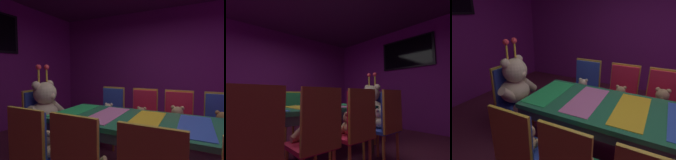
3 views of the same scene
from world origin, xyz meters
TOP-DOWN VIEW (x-y plane):
  - wall_right at (2.60, 0.00)m, footprint 0.12×6.40m
  - banquet_table at (0.00, 0.00)m, footprint 0.90×2.32m
  - teddy_left_2 at (-0.70, 0.29)m, footprint 0.23×0.29m
  - chair_left_3 at (-0.85, 0.78)m, footprint 0.42×0.41m
  - teddy_left_3 at (-0.70, 0.78)m, footprint 0.23×0.29m
  - chair_right_1 at (0.82, -0.27)m, footprint 0.42×0.41m
  - teddy_right_1 at (0.67, -0.27)m, footprint 0.27×0.35m
  - chair_right_2 at (0.82, 0.25)m, footprint 0.42×0.41m
  - teddy_right_2 at (0.68, 0.25)m, footprint 0.22×0.28m
  - chair_right_3 at (0.83, 0.83)m, footprint 0.42×0.41m
  - teddy_right_3 at (0.68, 0.83)m, footprint 0.22×0.29m
  - throne_chair at (0.00, 1.70)m, footprint 0.41×0.42m
  - king_teddy_bear at (0.00, 1.53)m, footprint 0.71×0.55m

SIDE VIEW (x-z plane):
  - teddy_right_2 at x=0.68m, z-range 0.44..0.70m
  - teddy_right_3 at x=0.68m, z-range 0.44..0.71m
  - teddy_left_3 at x=-0.70m, z-range 0.44..0.71m
  - teddy_left_2 at x=-0.70m, z-range 0.44..0.71m
  - chair_left_3 at x=-0.85m, z-range 0.10..1.09m
  - chair_right_1 at x=0.82m, z-range 0.10..1.09m
  - chair_right_2 at x=0.82m, z-range 0.10..1.09m
  - chair_right_3 at x=0.83m, z-range 0.10..1.09m
  - throne_chair at x=0.00m, z-range 0.10..1.09m
  - teddy_right_1 at x=0.67m, z-range 0.43..0.76m
  - banquet_table at x=0.00m, z-range 0.28..1.03m
  - king_teddy_bear at x=0.00m, z-range 0.29..1.21m
  - wall_right at x=2.60m, z-range 0.00..2.80m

